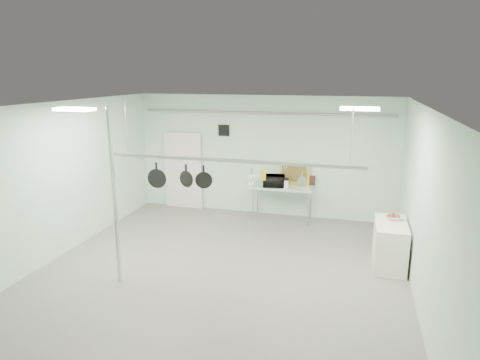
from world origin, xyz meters
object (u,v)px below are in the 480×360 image
(skillet_right, at_px, (204,177))
(skillet_left, at_px, (157,175))
(side_cabinet, at_px, (390,244))
(microwave, at_px, (274,181))
(prep_table, at_px, (282,189))
(fruit_bowl, at_px, (393,217))
(skillet_mid, at_px, (186,175))
(chrome_pole, at_px, (114,198))
(coffee_canister, at_px, (285,184))
(pot_rack, at_px, (231,159))

(skillet_right, bearing_deg, skillet_left, 164.35)
(side_cabinet, distance_m, skillet_right, 3.92)
(microwave, distance_m, skillet_right, 3.38)
(prep_table, xyz_separation_m, microwave, (-0.21, -0.10, 0.22))
(microwave, xyz_separation_m, skillet_right, (-0.73, -3.20, 0.81))
(side_cabinet, distance_m, fruit_bowl, 0.55)
(skillet_mid, relative_size, skillet_right, 0.97)
(chrome_pole, distance_m, fruit_bowl, 5.42)
(chrome_pole, bearing_deg, coffee_canister, 59.42)
(pot_rack, distance_m, skillet_mid, 0.96)
(skillet_mid, bearing_deg, pot_rack, 19.76)
(chrome_pole, height_order, microwave, chrome_pole)
(coffee_canister, distance_m, skillet_mid, 3.54)
(chrome_pole, relative_size, microwave, 5.88)
(microwave, bearing_deg, coffee_canister, 161.37)
(prep_table, xyz_separation_m, fruit_bowl, (2.59, -1.96, 0.11))
(skillet_mid, bearing_deg, side_cabinet, 35.75)
(chrome_pole, relative_size, skillet_mid, 7.49)
(chrome_pole, xyz_separation_m, skillet_mid, (1.01, 0.90, 0.27))
(microwave, bearing_deg, skillet_mid, 63.33)
(side_cabinet, height_order, skillet_mid, skillet_mid)
(chrome_pole, xyz_separation_m, microwave, (2.09, 4.10, -0.54))
(chrome_pole, distance_m, prep_table, 4.85)
(side_cabinet, relative_size, skillet_mid, 2.81)
(microwave, xyz_separation_m, skillet_left, (-1.69, -3.20, 0.78))
(prep_table, relative_size, coffee_canister, 7.72)
(skillet_left, bearing_deg, fruit_bowl, 13.04)
(skillet_mid, height_order, skillet_right, same)
(prep_table, bearing_deg, coffee_canister, -58.91)
(coffee_canister, bearing_deg, chrome_pole, -120.58)
(prep_table, relative_size, skillet_mid, 3.74)
(pot_rack, height_order, skillet_mid, pot_rack)
(fruit_bowl, bearing_deg, pot_rack, -155.87)
(prep_table, height_order, coffee_canister, coffee_canister)
(side_cabinet, xyz_separation_m, coffee_canister, (-2.46, 2.05, 0.56))
(pot_rack, xyz_separation_m, skillet_left, (-1.50, 0.00, -0.40))
(pot_rack, bearing_deg, skillet_left, 180.00)
(pot_rack, height_order, coffee_canister, pot_rack)
(fruit_bowl, relative_size, skillet_left, 0.67)
(skillet_left, distance_m, skillet_right, 0.97)
(fruit_bowl, height_order, skillet_right, skillet_right)
(pot_rack, bearing_deg, fruit_bowl, 24.13)
(prep_table, bearing_deg, chrome_pole, -118.71)
(prep_table, distance_m, skillet_mid, 3.69)
(microwave, relative_size, skillet_mid, 1.27)
(skillet_mid, bearing_deg, chrome_pole, -118.56)
(prep_table, distance_m, pot_rack, 3.61)
(coffee_canister, bearing_deg, microwave, 169.41)
(pot_rack, bearing_deg, skillet_right, 180.00)
(side_cabinet, height_order, microwave, microwave)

